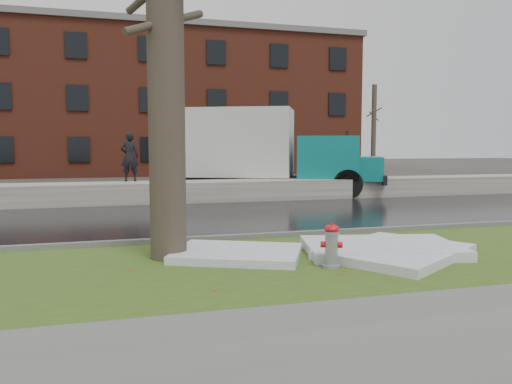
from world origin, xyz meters
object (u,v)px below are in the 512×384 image
object	(u,v)px
tree	(165,27)
box_truck	(252,149)
fire_hydrant	(332,244)
worker	(130,157)

from	to	relation	value
tree	box_truck	size ratio (longest dim) A/B	0.77
fire_hydrant	box_truck	world-z (taller)	box_truck
tree	fire_hydrant	bearing A→B (deg)	-30.45
box_truck	worker	xyz separation A→B (m)	(-4.96, -1.41, -0.24)
tree	box_truck	world-z (taller)	tree
tree	box_truck	bearing A→B (deg)	67.56
fire_hydrant	tree	world-z (taller)	tree
box_truck	worker	bearing A→B (deg)	-139.68
box_truck	fire_hydrant	bearing A→B (deg)	-75.08
fire_hydrant	tree	distance (m)	4.63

